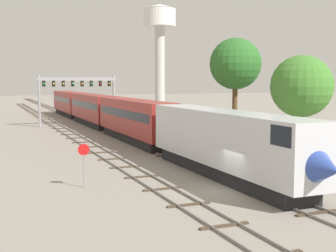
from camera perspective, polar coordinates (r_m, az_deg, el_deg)
ground_plane at (r=28.97m, az=7.29°, el=-8.19°), size 400.00×400.00×0.00m
track_main at (r=86.18m, az=-11.61°, el=1.02°), size 2.60×200.00×0.16m
track_near at (r=65.62m, az=-13.05°, el=-0.45°), size 2.60×160.00×0.16m
passenger_train at (r=61.89m, az=-7.35°, el=1.65°), size 3.04×83.30×4.80m
signal_gantry at (r=71.35m, az=-11.31°, el=4.69°), size 12.10×0.49×7.80m
water_tower at (r=121.15m, az=-1.05°, el=12.11°), size 8.49×8.49×26.82m
stop_sign at (r=29.92m, az=-10.54°, el=-4.13°), size 0.76×0.08×2.88m
trackside_tree_left at (r=50.06m, az=8.47°, el=7.68°), size 5.59×5.59×11.57m
trackside_tree_mid at (r=45.93m, az=16.44°, el=4.78°), size 6.04×6.04×9.42m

